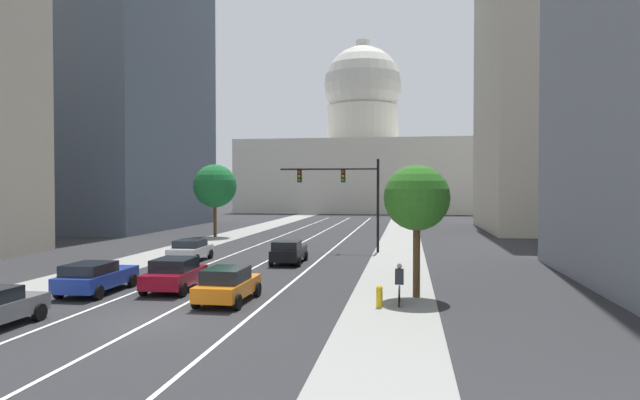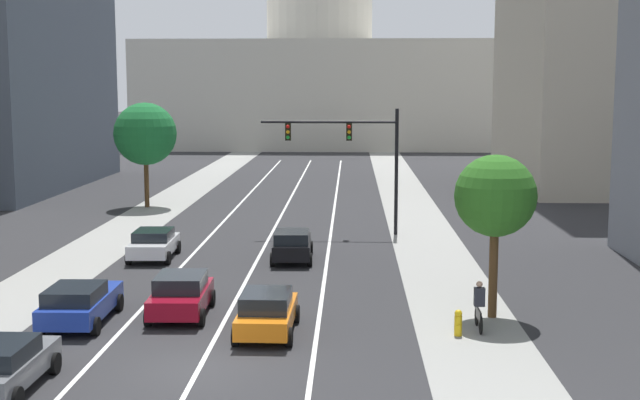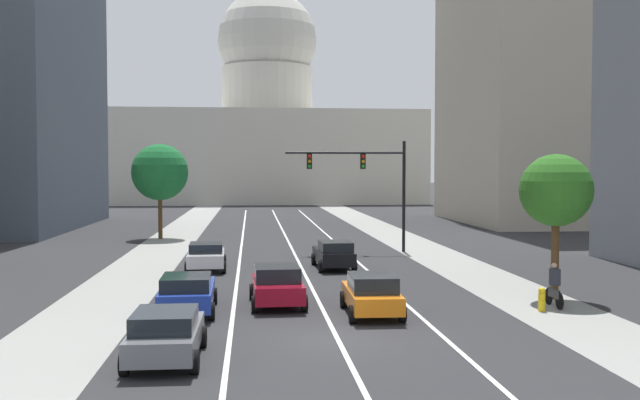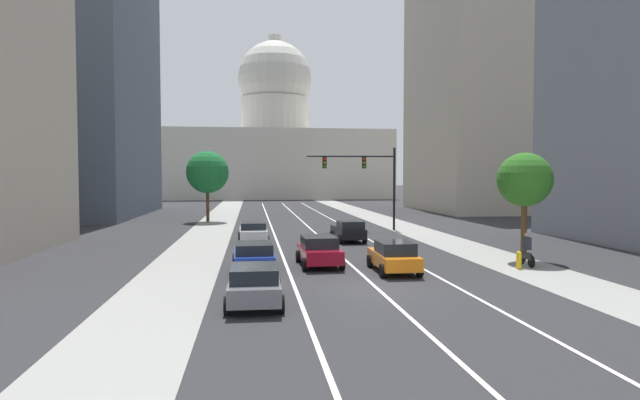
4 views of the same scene
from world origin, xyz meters
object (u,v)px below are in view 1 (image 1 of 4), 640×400
car_crimson (175,274)px  car_orange (228,284)px  car_black (289,251)px  street_tree_near_left (215,186)px  fire_hydrant (379,296)px  cyclist (399,284)px  street_tree_mid_right (417,198)px  car_blue (96,277)px  traffic_signal_mast (347,187)px  car_white (190,250)px  capitol_building (363,158)px

car_crimson → car_orange: (3.37, -2.22, -0.02)m
car_black → car_orange: 12.16m
street_tree_near_left → fire_hydrant: bearing=-59.2°
street_tree_near_left → cyclist: bearing=-57.4°
street_tree_mid_right → car_orange: bearing=-163.0°
car_blue → car_crimson: bearing=-71.9°
traffic_signal_mast → street_tree_near_left: street_tree_near_left is taller
car_white → traffic_signal_mast: traffic_signal_mast is taller
car_white → traffic_signal_mast: bearing=-55.5°
capitol_building → car_white: size_ratio=11.57×
car_crimson → car_orange: 4.03m
car_crimson → car_white: car_crimson is taller
car_blue → street_tree_mid_right: bearing=-85.7°
capitol_building → street_tree_near_left: size_ratio=6.56×
car_white → car_blue: bearing=178.3°
car_crimson → traffic_signal_mast: bearing=-22.0°
car_orange → cyclist: 7.29m
car_black → street_tree_mid_right: (7.97, -9.72, 3.64)m
fire_hydrant → street_tree_mid_right: street_tree_mid_right is taller
capitol_building → car_white: 80.53m
car_crimson → street_tree_mid_right: 11.92m
street_tree_near_left → street_tree_mid_right: street_tree_near_left is taller
cyclist → street_tree_near_left: (-18.50, 28.93, 4.20)m
car_white → cyclist: bearing=-131.3°
car_black → car_orange: car_black is taller
car_crimson → car_black: car_crimson is taller
cyclist → street_tree_near_left: street_tree_near_left is taller
cyclist → street_tree_mid_right: size_ratio=0.29×
car_crimson → traffic_signal_mast: (6.39, 17.27, 4.13)m
fire_hydrant → car_blue: bearing=175.7°
fire_hydrant → street_tree_near_left: bearing=120.8°
street_tree_near_left → car_crimson: bearing=-74.0°
street_tree_near_left → street_tree_mid_right: bearing=-54.8°
car_black → street_tree_mid_right: street_tree_mid_right is taller
car_black → traffic_signal_mast: size_ratio=0.58×
car_black → car_orange: (-0.01, -12.16, -0.01)m
car_white → car_crimson: bearing=-163.3°
capitol_building → street_tree_mid_right: (9.66, -89.62, -6.59)m
cyclist → street_tree_near_left: size_ratio=0.24×
car_crimson → traffic_signal_mast: traffic_signal_mast is taller
car_orange → car_white: bearing=29.6°
car_black → car_crimson: bearing=159.2°
car_blue → street_tree_near_left: 29.34m
car_orange → street_tree_near_left: size_ratio=0.58×
capitol_building → street_tree_near_left: capitol_building is taller
capitol_building → car_blue: 91.74m
car_blue → street_tree_mid_right: 15.23m
car_white → cyclist: (13.98, -11.57, 0.09)m
car_blue → street_tree_near_left: (-4.52, 28.67, 4.28)m
traffic_signal_mast → car_crimson: bearing=-110.3°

